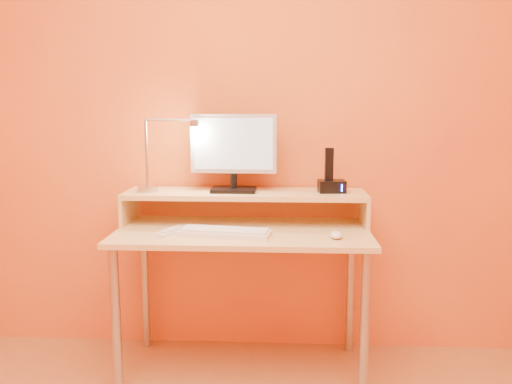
# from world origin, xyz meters

# --- Properties ---
(wall_back) EXTENTS (3.00, 0.04, 2.50)m
(wall_back) POSITION_xyz_m (0.00, 1.50, 1.25)
(wall_back) COLOR orange
(wall_back) RESTS_ON floor
(desk_leg_fl) EXTENTS (0.04, 0.04, 0.69)m
(desk_leg_fl) POSITION_xyz_m (-0.55, 0.93, 0.35)
(desk_leg_fl) COLOR #ABABB5
(desk_leg_fl) RESTS_ON floor
(desk_leg_fr) EXTENTS (0.04, 0.04, 0.69)m
(desk_leg_fr) POSITION_xyz_m (0.55, 0.93, 0.35)
(desk_leg_fr) COLOR #ABABB5
(desk_leg_fr) RESTS_ON floor
(desk_leg_bl) EXTENTS (0.04, 0.04, 0.69)m
(desk_leg_bl) POSITION_xyz_m (-0.55, 1.43, 0.35)
(desk_leg_bl) COLOR #ABABB5
(desk_leg_bl) RESTS_ON floor
(desk_leg_br) EXTENTS (0.04, 0.04, 0.69)m
(desk_leg_br) POSITION_xyz_m (0.55, 1.43, 0.35)
(desk_leg_br) COLOR #ABABB5
(desk_leg_br) RESTS_ON floor
(desk_lower) EXTENTS (1.20, 0.60, 0.02)m
(desk_lower) POSITION_xyz_m (0.00, 1.18, 0.71)
(desk_lower) COLOR #E2BF81
(desk_lower) RESTS_ON floor
(shelf_riser_left) EXTENTS (0.02, 0.30, 0.14)m
(shelf_riser_left) POSITION_xyz_m (-0.59, 1.33, 0.79)
(shelf_riser_left) COLOR #E2BF81
(shelf_riser_left) RESTS_ON desk_lower
(shelf_riser_right) EXTENTS (0.02, 0.30, 0.14)m
(shelf_riser_right) POSITION_xyz_m (0.59, 1.33, 0.79)
(shelf_riser_right) COLOR #E2BF81
(shelf_riser_right) RESTS_ON desk_lower
(desk_shelf) EXTENTS (1.20, 0.30, 0.02)m
(desk_shelf) POSITION_xyz_m (0.00, 1.33, 0.87)
(desk_shelf) COLOR #E2BF81
(desk_shelf) RESTS_ON desk_lower
(monitor_foot) EXTENTS (0.22, 0.16, 0.02)m
(monitor_foot) POSITION_xyz_m (-0.06, 1.33, 0.89)
(monitor_foot) COLOR black
(monitor_foot) RESTS_ON desk_shelf
(monitor_neck) EXTENTS (0.04, 0.04, 0.07)m
(monitor_neck) POSITION_xyz_m (-0.06, 1.33, 0.93)
(monitor_neck) COLOR black
(monitor_neck) RESTS_ON monitor_foot
(monitor_panel) EXTENTS (0.43, 0.05, 0.29)m
(monitor_panel) POSITION_xyz_m (-0.06, 1.34, 1.12)
(monitor_panel) COLOR silver
(monitor_panel) RESTS_ON monitor_neck
(monitor_back) EXTENTS (0.38, 0.02, 0.25)m
(monitor_back) POSITION_xyz_m (-0.06, 1.36, 1.12)
(monitor_back) COLOR black
(monitor_back) RESTS_ON monitor_panel
(monitor_screen) EXTENTS (0.39, 0.02, 0.25)m
(monitor_screen) POSITION_xyz_m (-0.06, 1.32, 1.12)
(monitor_screen) COLOR silver
(monitor_screen) RESTS_ON monitor_panel
(lamp_base) EXTENTS (0.10, 0.10, 0.02)m
(lamp_base) POSITION_xyz_m (-0.48, 1.30, 0.89)
(lamp_base) COLOR #ABABB5
(lamp_base) RESTS_ON desk_shelf
(lamp_post) EXTENTS (0.01, 0.01, 0.33)m
(lamp_post) POSITION_xyz_m (-0.48, 1.30, 1.07)
(lamp_post) COLOR #ABABB5
(lamp_post) RESTS_ON lamp_base
(lamp_arm) EXTENTS (0.24, 0.01, 0.01)m
(lamp_arm) POSITION_xyz_m (-0.36, 1.30, 1.24)
(lamp_arm) COLOR #ABABB5
(lamp_arm) RESTS_ON lamp_post
(lamp_head) EXTENTS (0.04, 0.04, 0.03)m
(lamp_head) POSITION_xyz_m (-0.24, 1.30, 1.22)
(lamp_head) COLOR #ABABB5
(lamp_head) RESTS_ON lamp_arm
(lamp_bulb) EXTENTS (0.03, 0.03, 0.00)m
(lamp_bulb) POSITION_xyz_m (-0.24, 1.30, 1.20)
(lamp_bulb) COLOR #FFEAC6
(lamp_bulb) RESTS_ON lamp_head
(phone_dock) EXTENTS (0.14, 0.11, 0.06)m
(phone_dock) POSITION_xyz_m (0.43, 1.33, 0.91)
(phone_dock) COLOR black
(phone_dock) RESTS_ON desk_shelf
(phone_handset) EXTENTS (0.04, 0.03, 0.16)m
(phone_handset) POSITION_xyz_m (0.41, 1.33, 1.02)
(phone_handset) COLOR black
(phone_handset) RESTS_ON phone_dock
(phone_led) EXTENTS (0.01, 0.00, 0.04)m
(phone_led) POSITION_xyz_m (0.47, 1.28, 0.91)
(phone_led) COLOR blue
(phone_led) RESTS_ON phone_dock
(keyboard) EXTENTS (0.43, 0.20, 0.02)m
(keyboard) POSITION_xyz_m (-0.08, 1.06, 0.73)
(keyboard) COLOR white
(keyboard) RESTS_ON desk_lower
(mouse) EXTENTS (0.07, 0.10, 0.03)m
(mouse) POSITION_xyz_m (0.43, 1.04, 0.74)
(mouse) COLOR white
(mouse) RESTS_ON desk_lower
(remote_control) EXTENTS (0.12, 0.19, 0.02)m
(remote_control) POSITION_xyz_m (-0.32, 1.09, 0.73)
(remote_control) COLOR white
(remote_control) RESTS_ON desk_lower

